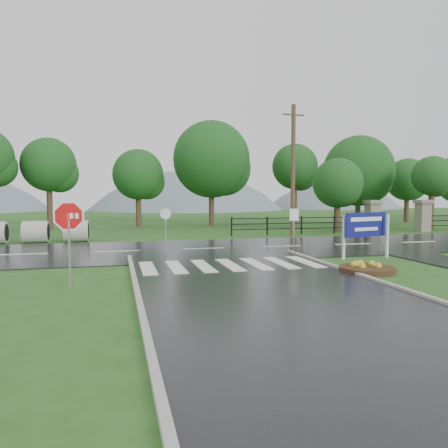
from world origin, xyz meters
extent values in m
plane|color=#23521B|center=(0.00, 0.00, 0.00)|extent=(120.00, 120.00, 0.00)
cube|color=black|center=(0.00, 10.00, 0.00)|extent=(90.00, 8.00, 0.04)
cube|color=#242427|center=(8.50, 4.00, 0.00)|extent=(2.20, 11.00, 0.04)
cube|color=silver|center=(-3.00, 5.00, 0.06)|extent=(0.50, 2.80, 0.02)
cube|color=silver|center=(-2.00, 5.00, 0.06)|extent=(0.50, 2.80, 0.02)
cube|color=silver|center=(-1.00, 5.00, 0.06)|extent=(0.50, 2.80, 0.02)
cube|color=silver|center=(0.00, 5.00, 0.06)|extent=(0.50, 2.80, 0.02)
cube|color=silver|center=(1.00, 5.00, 0.06)|extent=(0.50, 2.80, 0.02)
cube|color=silver|center=(2.00, 5.00, 0.06)|extent=(0.50, 2.80, 0.02)
cube|color=silver|center=(3.00, 5.00, 0.06)|extent=(0.50, 2.80, 0.02)
cube|color=#A3A39B|center=(-3.55, -4.00, 0.00)|extent=(0.15, 24.00, 0.12)
cube|color=gray|center=(13.00, 16.00, 1.00)|extent=(0.80, 0.80, 2.00)
cube|color=#6B6659|center=(13.00, 16.00, 2.12)|extent=(1.00, 1.00, 0.24)
cube|color=gray|center=(17.00, 16.00, 1.00)|extent=(0.80, 0.80, 2.00)
cube|color=#6B6659|center=(17.00, 16.00, 2.12)|extent=(1.00, 1.00, 0.24)
cube|color=black|center=(7.75, 16.00, 0.40)|extent=(9.50, 0.05, 0.05)
cube|color=black|center=(7.75, 16.00, 0.75)|extent=(9.50, 0.05, 0.05)
cube|color=black|center=(7.75, 16.00, 1.10)|extent=(9.50, 0.05, 0.05)
cube|color=black|center=(3.00, 16.00, 0.60)|extent=(0.08, 0.08, 1.20)
cube|color=black|center=(12.50, 16.00, 0.60)|extent=(0.08, 0.08, 1.20)
cube|color=black|center=(17.50, 16.00, 0.60)|extent=(0.08, 0.08, 1.20)
sphere|color=slate|center=(8.00, 65.00, -17.28)|extent=(48.00, 48.00, 48.00)
sphere|color=slate|center=(36.00, 65.00, -12.96)|extent=(36.00, 36.00, 36.00)
cylinder|color=#9E9B93|center=(-8.33, 15.00, 0.60)|extent=(1.30, 1.20, 1.20)
cylinder|color=#9E9B93|center=(-6.23, 15.00, 0.60)|extent=(1.30, 1.20, 1.20)
cube|color=#939399|center=(-5.36, 2.56, 0.98)|extent=(0.06, 0.06, 1.95)
cylinder|color=white|center=(-5.36, 2.57, 2.05)|extent=(1.16, 0.23, 1.17)
cylinder|color=red|center=(-5.36, 2.56, 2.05)|extent=(1.01, 0.21, 1.02)
cube|color=silver|center=(4.91, 5.46, 0.91)|extent=(0.11, 0.11, 1.82)
cube|color=silver|center=(6.91, 5.46, 0.91)|extent=(0.11, 0.11, 1.82)
cube|color=navy|center=(5.91, 5.46, 1.41)|extent=(2.14, 0.58, 1.00)
cube|color=white|center=(5.91, 5.43, 1.64)|extent=(1.68, 0.43, 0.16)
cube|color=white|center=(5.91, 5.43, 1.23)|extent=(1.24, 0.32, 0.14)
cylinder|color=#332111|center=(4.25, 2.69, 0.09)|extent=(1.87, 1.87, 0.19)
cube|color=#939399|center=(3.79, 7.97, 0.94)|extent=(0.04, 0.04, 1.87)
cube|color=white|center=(3.79, 7.95, 1.73)|extent=(0.44, 0.03, 0.54)
cylinder|color=#939399|center=(-1.96, 8.61, 0.95)|extent=(0.06, 0.06, 1.90)
cylinder|color=white|center=(-1.96, 8.59, 1.81)|extent=(0.47, 0.11, 0.48)
cylinder|color=#473523|center=(6.90, 15.50, 4.14)|extent=(0.28, 0.28, 8.27)
cube|color=brown|center=(6.90, 15.50, 7.63)|extent=(1.47, 0.22, 0.09)
cylinder|color=#3D2B1C|center=(11.13, 17.50, 1.43)|extent=(0.40, 0.40, 2.86)
sphere|color=#154518|center=(11.13, 17.50, 3.44)|extent=(3.50, 3.50, 3.50)
cylinder|color=#3D2B1C|center=(18.89, 17.50, 1.67)|extent=(0.44, 0.44, 3.34)
sphere|color=#154518|center=(18.89, 17.50, 4.00)|extent=(2.96, 2.96, 2.96)
camera|label=1|loc=(-4.07, -10.45, 2.69)|focal=35.00mm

